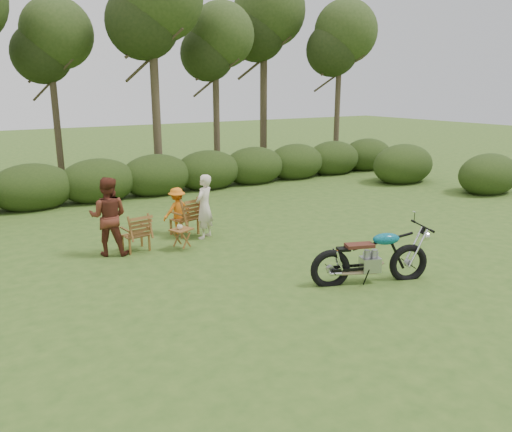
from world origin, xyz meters
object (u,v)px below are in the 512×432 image
adult_a (205,238)px  adult_b (111,254)px  lawn_chair_right (185,234)px  motorcycle (369,282)px  side_table (182,239)px  lawn_chair_left (136,250)px  child (178,233)px  cup (180,227)px

adult_a → adult_b: size_ratio=0.91×
lawn_chair_right → adult_b: 2.11m
motorcycle → side_table: size_ratio=4.55×
lawn_chair_left → child: bearing=-156.4°
lawn_chair_left → child: size_ratio=0.73×
motorcycle → child: size_ratio=1.88×
side_table → child: (0.44, 1.26, -0.25)m
adult_b → lawn_chair_left: bearing=-155.0°
motorcycle → adult_b: (-3.74, 4.27, 0.00)m
motorcycle → lawn_chair_right: motorcycle is taller
adult_b → motorcycle: bearing=160.5°
motorcycle → adult_a: (-1.39, 4.28, 0.00)m
side_table → cup: size_ratio=3.89×
motorcycle → lawn_chair_left: size_ratio=2.55×
adult_a → child: bearing=-95.1°
lawn_chair_left → adult_a: 1.78m
side_table → child: bearing=70.5°
adult_a → adult_b: adult_b is taller
adult_a → child: adult_a is taller
lawn_chair_right → side_table: bearing=49.3°
motorcycle → cup: motorcycle is taller
motorcycle → cup: 4.42m
side_table → lawn_chair_left: bearing=152.3°
adult_b → child: adult_b is taller
lawn_chair_right → child: 0.22m
motorcycle → lawn_chair_left: (-3.17, 4.23, 0.00)m
side_table → motorcycle: bearing=-59.0°
lawn_chair_left → motorcycle: bearing=121.1°
adult_a → adult_b: 2.35m
lawn_chair_left → adult_b: (-0.57, 0.04, 0.00)m
lawn_chair_right → cup: cup is taller
side_table → adult_b: 1.60m
side_table → adult_b: bearing=160.5°
adult_b → cup: bearing=-170.9°
lawn_chair_left → adult_b: size_ratio=0.50×
motorcycle → adult_a: adult_a is taller
adult_a → motorcycle: bearing=73.6°
side_table → cup: (-0.04, -0.01, 0.29)m
side_table → child: child is taller
lawn_chair_left → adult_a: adult_a is taller
motorcycle → adult_a: size_ratio=1.40×
motorcycle → lawn_chair_right: (-1.70, 4.81, 0.00)m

